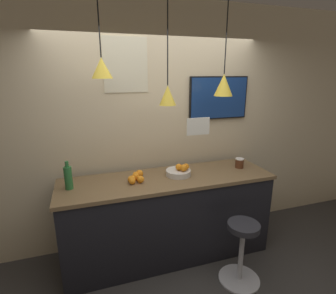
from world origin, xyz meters
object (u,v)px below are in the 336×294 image
at_px(juice_bottle, 68,177).
at_px(mounted_tv, 219,98).
at_px(spread_jar, 239,163).
at_px(bar_stool, 242,247).
at_px(fruit_bowl, 179,171).

relative_size(juice_bottle, mounted_tv, 0.37).
xyz_separation_m(spread_jar, mounted_tv, (-0.12, 0.37, 0.75)).
xyz_separation_m(bar_stool, juice_bottle, (-1.61, 0.66, 0.70)).
bearing_deg(spread_jar, mounted_tv, 108.17).
relative_size(fruit_bowl, spread_jar, 2.39).
xyz_separation_m(fruit_bowl, juice_bottle, (-1.17, 0.01, 0.08)).
bearing_deg(mounted_tv, juice_bottle, -168.43).
relative_size(bar_stool, juice_bottle, 2.30).
bearing_deg(fruit_bowl, mounted_tv, 29.89).
bearing_deg(spread_jar, juice_bottle, 180.00).
bearing_deg(juice_bottle, mounted_tv, 11.57).
distance_m(bar_stool, fruit_bowl, 1.01).
xyz_separation_m(fruit_bowl, spread_jar, (0.79, 0.01, 0.01)).
bearing_deg(bar_stool, juice_bottle, 157.62).
distance_m(bar_stool, mounted_tv, 1.75).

